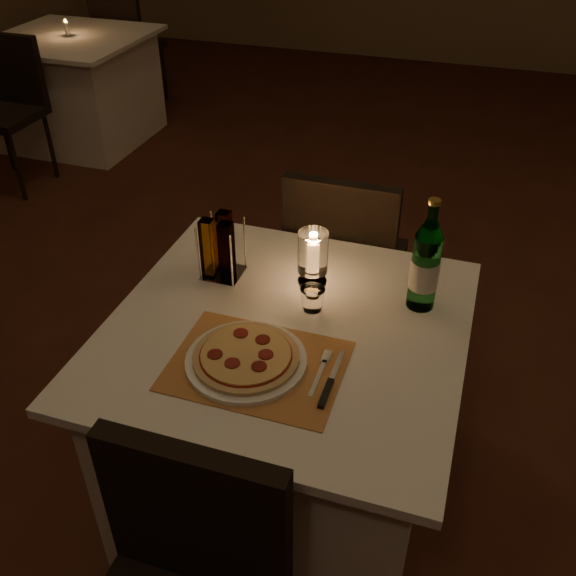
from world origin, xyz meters
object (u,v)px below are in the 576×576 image
(water_bottle, at_px, (425,265))
(main_table, at_px, (286,416))
(plate, at_px, (246,361))
(chair_far, at_px, (344,254))
(hurricane_candle, at_px, (313,254))
(neighbor_table_left, at_px, (78,89))
(tumbler, at_px, (312,299))
(pizza, at_px, (246,356))

(water_bottle, bearing_deg, main_table, -147.54)
(main_table, height_order, plate, plate)
(chair_far, height_order, hurricane_candle, hurricane_candle)
(chair_far, height_order, neighbor_table_left, chair_far)
(main_table, xyz_separation_m, water_bottle, (0.34, 0.22, 0.51))
(tumbler, distance_m, hurricane_candle, 0.15)
(chair_far, relative_size, neighbor_table_left, 0.90)
(main_table, height_order, water_bottle, water_bottle)
(plate, height_order, tumbler, tumbler)
(water_bottle, bearing_deg, plate, -134.66)
(chair_far, height_order, plate, chair_far)
(pizza, height_order, water_bottle, water_bottle)
(pizza, relative_size, neighbor_table_left, 0.28)
(water_bottle, distance_m, neighbor_table_left, 3.63)
(plate, distance_m, neighbor_table_left, 3.61)
(main_table, xyz_separation_m, tumbler, (0.05, 0.10, 0.40))
(plate, relative_size, neighbor_table_left, 0.32)
(plate, relative_size, tumbler, 4.44)
(hurricane_candle, xyz_separation_m, neighbor_table_left, (-2.41, 2.30, -0.47))
(main_table, distance_m, water_bottle, 0.65)
(main_table, xyz_separation_m, pizza, (-0.05, -0.18, 0.39))
(main_table, xyz_separation_m, neighbor_table_left, (-2.40, 2.53, 0.00))
(chair_far, height_order, water_bottle, water_bottle)
(chair_far, bearing_deg, tumbler, -85.50)
(chair_far, relative_size, water_bottle, 2.58)
(chair_far, height_order, pizza, chair_far)
(main_table, relative_size, tumbler, 13.86)
(hurricane_candle, relative_size, neighbor_table_left, 0.18)
(chair_far, relative_size, tumbler, 12.48)
(plate, xyz_separation_m, water_bottle, (0.39, 0.40, 0.13))
(chair_far, distance_m, water_bottle, 0.69)
(main_table, distance_m, chair_far, 0.74)
(pizza, relative_size, hurricane_candle, 1.57)
(chair_far, bearing_deg, plate, -93.20)
(water_bottle, bearing_deg, tumbler, -158.17)
(chair_far, bearing_deg, hurricane_candle, -88.85)
(plate, height_order, neighbor_table_left, plate)
(tumbler, relative_size, neighbor_table_left, 0.07)
(hurricane_candle, bearing_deg, water_bottle, -2.30)
(hurricane_candle, distance_m, neighbor_table_left, 3.36)
(pizza, bearing_deg, tumbler, 70.66)
(tumbler, height_order, hurricane_candle, hurricane_candle)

